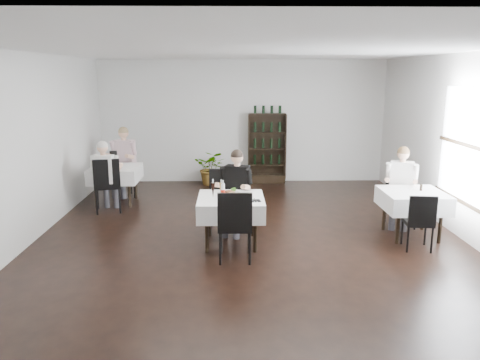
# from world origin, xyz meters

# --- Properties ---
(room_shell) EXTENTS (9.00, 9.00, 9.00)m
(room_shell) POSITION_xyz_m (0.00, 0.00, 1.50)
(room_shell) COLOR black
(room_shell) RESTS_ON ground
(window_right) EXTENTS (0.06, 2.30, 1.85)m
(window_right) POSITION_xyz_m (3.48, 0.00, 1.50)
(window_right) COLOR white
(window_right) RESTS_ON room_shell
(wine_shelf) EXTENTS (0.90, 0.28, 1.75)m
(wine_shelf) POSITION_xyz_m (0.60, 4.31, 0.85)
(wine_shelf) COLOR black
(wine_shelf) RESTS_ON ground
(main_table) EXTENTS (1.03, 1.03, 0.77)m
(main_table) POSITION_xyz_m (-0.30, 0.00, 0.62)
(main_table) COLOR black
(main_table) RESTS_ON ground
(left_table) EXTENTS (0.98, 0.98, 0.77)m
(left_table) POSITION_xyz_m (-2.70, 2.50, 0.62)
(left_table) COLOR black
(left_table) RESTS_ON ground
(right_table) EXTENTS (0.98, 0.98, 0.77)m
(right_table) POSITION_xyz_m (2.70, 0.30, 0.62)
(right_table) COLOR black
(right_table) RESTS_ON ground
(potted_tree) EXTENTS (0.90, 0.83, 0.85)m
(potted_tree) POSITION_xyz_m (-0.76, 4.10, 0.42)
(potted_tree) COLOR #215B1F
(potted_tree) RESTS_ON ground
(main_chair_far) EXTENTS (0.49, 0.49, 1.05)m
(main_chair_far) POSITION_xyz_m (-0.44, 0.72, 0.60)
(main_chair_far) COLOR black
(main_chair_far) RESTS_ON ground
(main_chair_near) EXTENTS (0.49, 0.49, 1.06)m
(main_chair_near) POSITION_xyz_m (-0.24, -0.73, 0.61)
(main_chair_near) COLOR black
(main_chair_near) RESTS_ON ground
(left_chair_far) EXTENTS (0.60, 0.60, 1.01)m
(left_chair_far) POSITION_xyz_m (-2.69, 3.07, 0.58)
(left_chair_far) COLOR black
(left_chair_far) RESTS_ON ground
(left_chair_near) EXTENTS (0.60, 0.60, 1.08)m
(left_chair_near) POSITION_xyz_m (-2.69, 1.79, 0.62)
(left_chair_near) COLOR black
(left_chair_near) RESTS_ON ground
(right_chair_far) EXTENTS (0.54, 0.55, 1.07)m
(right_chair_far) POSITION_xyz_m (2.74, 0.96, 0.61)
(right_chair_far) COLOR black
(right_chair_far) RESTS_ON ground
(right_chair_near) EXTENTS (0.45, 0.46, 0.89)m
(right_chair_near) POSITION_xyz_m (2.57, -0.35, 0.51)
(right_chair_near) COLOR black
(right_chair_near) RESTS_ON ground
(diner_main) EXTENTS (0.61, 0.65, 1.43)m
(diner_main) POSITION_xyz_m (-0.22, 0.53, 0.83)
(diner_main) COLOR #46464E
(diner_main) RESTS_ON ground
(diner_left_far) EXTENTS (0.63, 0.66, 1.53)m
(diner_left_far) POSITION_xyz_m (-2.67, 3.13, 0.89)
(diner_left_far) COLOR #46464E
(diner_left_far) RESTS_ON ground
(diner_left_near) EXTENTS (0.55, 0.56, 1.42)m
(diner_left_near) POSITION_xyz_m (-2.73, 1.85, 0.82)
(diner_left_near) COLOR #46464E
(diner_left_near) RESTS_ON ground
(diner_right_far) EXTENTS (0.62, 0.66, 1.43)m
(diner_right_far) POSITION_xyz_m (2.69, 0.85, 0.83)
(diner_right_far) COLOR #46464E
(diner_right_far) RESTS_ON ground
(plate_far) EXTENTS (0.35, 0.35, 0.08)m
(plate_far) POSITION_xyz_m (-0.30, 0.26, 0.79)
(plate_far) COLOR white
(plate_far) RESTS_ON main_table
(plate_near) EXTENTS (0.28, 0.28, 0.08)m
(plate_near) POSITION_xyz_m (-0.32, -0.22, 0.79)
(plate_near) COLOR white
(plate_near) RESTS_ON main_table
(pilsner_dark) EXTENTS (0.07, 0.07, 0.29)m
(pilsner_dark) POSITION_xyz_m (-0.58, 0.01, 0.89)
(pilsner_dark) COLOR black
(pilsner_dark) RESTS_ON main_table
(pilsner_lager) EXTENTS (0.06, 0.06, 0.27)m
(pilsner_lager) POSITION_xyz_m (-0.45, 0.05, 0.88)
(pilsner_lager) COLOR #BA802F
(pilsner_lager) RESTS_ON main_table
(coke_bottle) EXTENTS (0.07, 0.07, 0.27)m
(coke_bottle) POSITION_xyz_m (-0.42, 0.02, 0.88)
(coke_bottle) COLOR silver
(coke_bottle) RESTS_ON main_table
(napkin_cutlery) EXTENTS (0.21, 0.21, 0.02)m
(napkin_cutlery) POSITION_xyz_m (0.05, -0.23, 0.78)
(napkin_cutlery) COLOR black
(napkin_cutlery) RESTS_ON main_table
(pepper_mill) EXTENTS (0.05, 0.05, 0.11)m
(pepper_mill) POSITION_xyz_m (2.85, 0.36, 0.82)
(pepper_mill) COLOR black
(pepper_mill) RESTS_ON right_table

